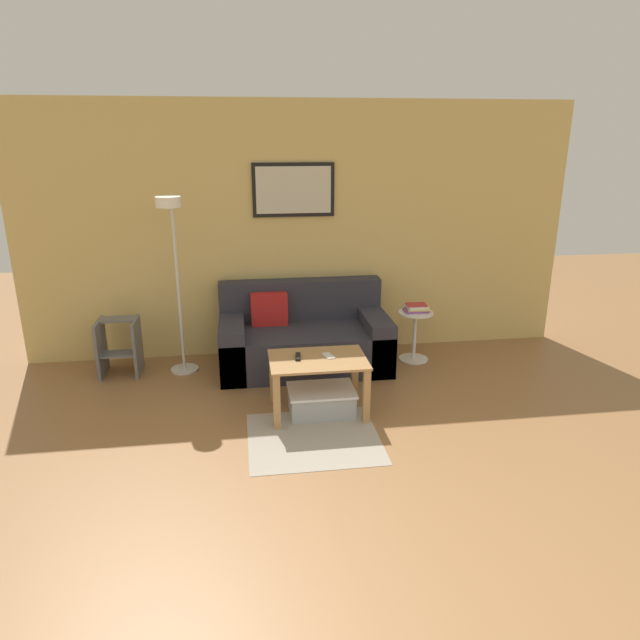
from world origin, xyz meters
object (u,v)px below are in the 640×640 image
(coffee_table, at_px, (318,371))
(step_stool, at_px, (119,346))
(remote_control, at_px, (298,357))
(cell_phone, at_px, (329,356))
(floor_lamp, at_px, (174,255))
(side_table, at_px, (415,331))
(couch, at_px, (303,339))
(book_stack, at_px, (417,308))
(storage_bin, at_px, (321,401))

(coffee_table, distance_m, step_stool, 2.08)
(remote_control, relative_size, cell_phone, 1.07)
(remote_control, distance_m, cell_phone, 0.25)
(remote_control, bearing_deg, coffee_table, -8.01)
(floor_lamp, distance_m, remote_control, 1.51)
(side_table, relative_size, remote_control, 3.43)
(couch, height_order, coffee_table, couch)
(side_table, distance_m, book_stack, 0.24)
(book_stack, bearing_deg, remote_control, -142.96)
(storage_bin, distance_m, floor_lamp, 1.86)
(book_stack, relative_size, step_stool, 0.48)
(couch, distance_m, storage_bin, 1.06)
(side_table, height_order, cell_phone, side_table)
(remote_control, bearing_deg, floor_lamp, 146.19)
(book_stack, xyz_separation_m, remote_control, (-1.31, -0.99, -0.06))
(cell_phone, bearing_deg, couch, 80.46)
(remote_control, bearing_deg, cell_phone, 6.10)
(side_table, bearing_deg, remote_control, -143.09)
(side_table, xyz_separation_m, step_stool, (-2.92, 0.06, -0.02))
(coffee_table, xyz_separation_m, storage_bin, (0.03, -0.01, -0.27))
(couch, distance_m, floor_lamp, 1.49)
(side_table, relative_size, step_stool, 0.95)
(couch, xyz_separation_m, remote_control, (-0.16, -0.99, 0.21))
(floor_lamp, xyz_separation_m, book_stack, (2.33, 0.11, -0.63))
(storage_bin, relative_size, book_stack, 2.14)
(coffee_table, bearing_deg, storage_bin, -27.33)
(coffee_table, xyz_separation_m, side_table, (1.14, 1.02, -0.07))
(floor_lamp, relative_size, remote_control, 11.43)
(book_stack, xyz_separation_m, cell_phone, (-1.05, -0.99, -0.07))
(storage_bin, relative_size, cell_phone, 3.94)
(floor_lamp, bearing_deg, step_stool, 164.89)
(side_table, bearing_deg, couch, 179.09)
(side_table, bearing_deg, floor_lamp, -177.47)
(book_stack, height_order, step_stool, book_stack)
(coffee_table, xyz_separation_m, step_stool, (-1.78, 1.07, -0.09))
(book_stack, bearing_deg, storage_bin, -137.11)
(step_stool, bearing_deg, cell_phone, -28.93)
(storage_bin, height_order, step_stool, step_stool)
(side_table, height_order, remote_control, side_table)
(remote_control, height_order, step_stool, step_stool)
(couch, xyz_separation_m, floor_lamp, (-1.18, -0.12, 0.90))
(couch, relative_size, remote_control, 10.98)
(side_table, distance_m, step_stool, 2.92)
(coffee_table, distance_m, floor_lamp, 1.70)
(book_stack, relative_size, remote_control, 1.72)
(storage_bin, distance_m, side_table, 1.53)
(book_stack, bearing_deg, side_table, -128.40)
(coffee_table, distance_m, book_stack, 1.55)
(coffee_table, bearing_deg, cell_phone, 22.46)
(floor_lamp, height_order, side_table, floor_lamp)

